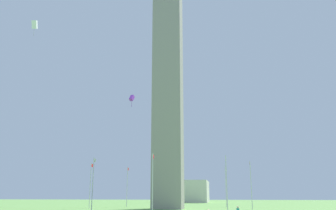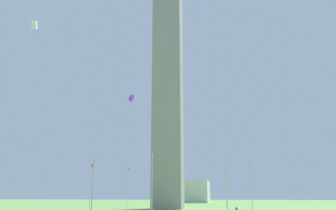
{
  "view_description": "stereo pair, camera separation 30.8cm",
  "coord_description": "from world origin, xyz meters",
  "px_view_note": "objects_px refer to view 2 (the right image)",
  "views": [
    {
      "loc": [
        -74.48,
        -11.26,
        2.85
      ],
      "look_at": [
        0.0,
        0.0,
        21.77
      ],
      "focal_mm": 38.15,
      "sensor_mm": 36.0,
      "label": 1
    },
    {
      "loc": [
        -74.43,
        -11.56,
        2.85
      ],
      "look_at": [
        0.0,
        0.0,
        21.77
      ],
      "focal_mm": 38.15,
      "sensor_mm": 36.0,
      "label": 2
    }
  ],
  "objects_px": {
    "flagpole_e": "(91,184)",
    "flagpole_ne": "(127,185)",
    "flagpole_nw": "(226,185)",
    "distant_building": "(189,192)",
    "flagpole_n": "(178,185)",
    "kite_white_box": "(34,25)",
    "flagpole_se": "(93,182)",
    "flagpole_sw": "(226,181)",
    "flagpole_s": "(152,180)",
    "kite_purple_box": "(131,98)",
    "obelisk_monument": "(168,79)",
    "flagpole_w": "(251,183)"
  },
  "relations": [
    {
      "from": "flagpole_sw",
      "to": "flagpole_e",
      "type": "bearing_deg",
      "value": 67.5
    },
    {
      "from": "flagpole_e",
      "to": "flagpole_sw",
      "type": "height_order",
      "value": "same"
    },
    {
      "from": "flagpole_nw",
      "to": "flagpole_w",
      "type": "bearing_deg",
      "value": -157.5
    },
    {
      "from": "flagpole_e",
      "to": "flagpole_ne",
      "type": "bearing_deg",
      "value": -22.5
    },
    {
      "from": "flagpole_se",
      "to": "kite_purple_box",
      "type": "relative_size",
      "value": 4.53
    },
    {
      "from": "flagpole_se",
      "to": "kite_purple_box",
      "type": "distance_m",
      "value": 17.56
    },
    {
      "from": "flagpole_sw",
      "to": "flagpole_w",
      "type": "relative_size",
      "value": 1.0
    },
    {
      "from": "kite_white_box",
      "to": "flagpole_n",
      "type": "bearing_deg",
      "value": -26.34
    },
    {
      "from": "flagpole_sw",
      "to": "kite_purple_box",
      "type": "relative_size",
      "value": 4.53
    },
    {
      "from": "flagpole_s",
      "to": "flagpole_w",
      "type": "height_order",
      "value": "same"
    },
    {
      "from": "flagpole_n",
      "to": "kite_white_box",
      "type": "distance_m",
      "value": 51.25
    },
    {
      "from": "obelisk_monument",
      "to": "distant_building",
      "type": "relative_size",
      "value": 2.34
    },
    {
      "from": "flagpole_e",
      "to": "flagpole_se",
      "type": "relative_size",
      "value": 1.0
    },
    {
      "from": "flagpole_s",
      "to": "flagpole_w",
      "type": "relative_size",
      "value": 1.0
    },
    {
      "from": "flagpole_n",
      "to": "kite_purple_box",
      "type": "height_order",
      "value": "kite_purple_box"
    },
    {
      "from": "flagpole_se",
      "to": "flagpole_w",
      "type": "xyz_separation_m",
      "value": [
        11.86,
        -28.64,
        0.0
      ]
    },
    {
      "from": "flagpole_e",
      "to": "flagpole_s",
      "type": "xyz_separation_m",
      "value": [
        -16.78,
        -16.78,
        0.0
      ]
    },
    {
      "from": "flagpole_n",
      "to": "flagpole_sw",
      "type": "relative_size",
      "value": 1.0
    },
    {
      "from": "flagpole_sw",
      "to": "flagpole_w",
      "type": "xyz_separation_m",
      "value": [
        11.86,
        -4.91,
        0.0
      ]
    },
    {
      "from": "flagpole_se",
      "to": "kite_purple_box",
      "type": "height_order",
      "value": "kite_purple_box"
    },
    {
      "from": "flagpole_se",
      "to": "flagpole_sw",
      "type": "height_order",
      "value": "same"
    },
    {
      "from": "flagpole_w",
      "to": "flagpole_nw",
      "type": "relative_size",
      "value": 1.0
    },
    {
      "from": "kite_purple_box",
      "to": "flagpole_n",
      "type": "bearing_deg",
      "value": -4.85
    },
    {
      "from": "flagpole_se",
      "to": "kite_white_box",
      "type": "xyz_separation_m",
      "value": [
        -10.98,
        7.75,
        25.93
      ]
    },
    {
      "from": "flagpole_sw",
      "to": "distant_building",
      "type": "xyz_separation_m",
      "value": [
        77.08,
        13.99,
        -1.16
      ]
    },
    {
      "from": "flagpole_se",
      "to": "flagpole_s",
      "type": "xyz_separation_m",
      "value": [
        -4.91,
        -11.86,
        0.0
      ]
    },
    {
      "from": "flagpole_s",
      "to": "flagpole_nw",
      "type": "height_order",
      "value": "same"
    },
    {
      "from": "kite_white_box",
      "to": "kite_purple_box",
      "type": "height_order",
      "value": "kite_white_box"
    },
    {
      "from": "flagpole_w",
      "to": "kite_purple_box",
      "type": "xyz_separation_m",
      "value": [
        -19.52,
        19.86,
        13.14
      ]
    },
    {
      "from": "flagpole_sw",
      "to": "flagpole_nw",
      "type": "xyz_separation_m",
      "value": [
        23.73,
        -0.0,
        0.0
      ]
    },
    {
      "from": "kite_purple_box",
      "to": "flagpole_nw",
      "type": "bearing_deg",
      "value": -25.46
    },
    {
      "from": "flagpole_n",
      "to": "flagpole_s",
      "type": "height_order",
      "value": "same"
    },
    {
      "from": "flagpole_e",
      "to": "flagpole_s",
      "type": "distance_m",
      "value": 23.73
    },
    {
      "from": "flagpole_s",
      "to": "flagpole_ne",
      "type": "bearing_deg",
      "value": 22.5
    },
    {
      "from": "flagpole_nw",
      "to": "distant_building",
      "type": "bearing_deg",
      "value": 14.69
    },
    {
      "from": "flagpole_n",
      "to": "flagpole_nw",
      "type": "xyz_separation_m",
      "value": [
        -4.91,
        -11.86,
        0.0
      ]
    },
    {
      "from": "flagpole_n",
      "to": "flagpole_se",
      "type": "relative_size",
      "value": 1.0
    },
    {
      "from": "flagpole_e",
      "to": "flagpole_w",
      "type": "height_order",
      "value": "same"
    },
    {
      "from": "flagpole_e",
      "to": "flagpole_sw",
      "type": "distance_m",
      "value": 31.0
    },
    {
      "from": "obelisk_monument",
      "to": "kite_white_box",
      "type": "relative_size",
      "value": 18.86
    },
    {
      "from": "flagpole_se",
      "to": "kite_white_box",
      "type": "distance_m",
      "value": 29.21
    },
    {
      "from": "flagpole_e",
      "to": "distant_building",
      "type": "relative_size",
      "value": 0.4
    },
    {
      "from": "obelisk_monument",
      "to": "flagpole_n",
      "type": "distance_m",
      "value": 28.22
    },
    {
      "from": "flagpole_e",
      "to": "flagpole_sw",
      "type": "xyz_separation_m",
      "value": [
        -11.86,
        -28.64,
        0.0
      ]
    },
    {
      "from": "flagpole_sw",
      "to": "flagpole_ne",
      "type": "bearing_deg",
      "value": 45.0
    },
    {
      "from": "flagpole_w",
      "to": "kite_purple_box",
      "type": "height_order",
      "value": "kite_purple_box"
    },
    {
      "from": "flagpole_nw",
      "to": "flagpole_s",
      "type": "bearing_deg",
      "value": 157.5
    },
    {
      "from": "distant_building",
      "to": "flagpole_ne",
      "type": "bearing_deg",
      "value": 169.66
    },
    {
      "from": "distant_building",
      "to": "flagpole_e",
      "type": "bearing_deg",
      "value": 167.34
    },
    {
      "from": "flagpole_n",
      "to": "flagpole_w",
      "type": "bearing_deg",
      "value": -135.0
    }
  ]
}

